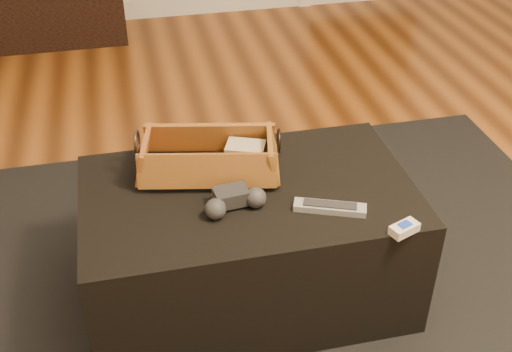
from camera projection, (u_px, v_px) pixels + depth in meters
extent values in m
cube|color=brown|center=(287.00, 306.00, 2.13)|extent=(5.00, 5.50, 0.01)
cube|color=white|center=(182.00, 6.00, 4.28)|extent=(5.00, 0.04, 0.12)
cube|color=black|center=(13.00, 1.00, 3.81)|extent=(1.27, 0.45, 0.50)
cube|color=black|center=(252.00, 302.00, 2.13)|extent=(2.60, 2.00, 0.01)
cube|color=black|center=(249.00, 243.00, 2.04)|extent=(1.00, 0.60, 0.42)
cube|color=black|center=(202.00, 168.00, 1.97)|extent=(0.23, 0.07, 0.02)
cube|color=tan|center=(246.00, 153.00, 2.00)|extent=(0.14, 0.12, 0.06)
cube|color=#A45925|center=(209.00, 170.00, 2.00)|extent=(0.41, 0.25, 0.02)
cube|color=#A76825|center=(210.00, 137.00, 2.04)|extent=(0.41, 0.12, 0.11)
cube|color=#965722|center=(207.00, 171.00, 1.88)|extent=(0.41, 0.12, 0.11)
cube|color=#8F5B20|center=(273.00, 153.00, 1.96)|extent=(0.08, 0.21, 0.11)
cube|color=#A25524|center=(144.00, 154.00, 1.96)|extent=(0.08, 0.21, 0.11)
torus|color=black|center=(279.00, 141.00, 1.94)|extent=(0.02, 0.08, 0.08)
torus|color=#372B25|center=(137.00, 142.00, 1.93)|extent=(0.02, 0.08, 0.08)
cube|color=black|center=(231.00, 196.00, 1.84)|extent=(0.10, 0.08, 0.05)
sphere|color=#2B2B2D|center=(215.00, 209.00, 1.80)|extent=(0.07, 0.07, 0.06)
sphere|color=#2D2D2F|center=(256.00, 198.00, 1.84)|extent=(0.07, 0.07, 0.06)
cube|color=#979A9E|center=(330.00, 208.00, 1.83)|extent=(0.21, 0.12, 0.02)
cube|color=black|center=(330.00, 204.00, 1.83)|extent=(0.15, 0.09, 0.00)
cube|color=beige|center=(404.00, 229.00, 1.75)|extent=(0.09, 0.07, 0.03)
cube|color=blue|center=(405.00, 224.00, 1.74)|extent=(0.04, 0.04, 0.01)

